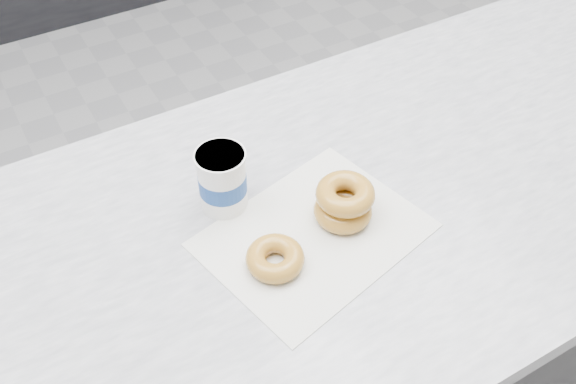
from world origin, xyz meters
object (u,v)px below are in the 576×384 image
counter (282,368)px  donut_single (275,258)px  donut_stack (344,202)px  coffee_cup (222,180)px

counter → donut_single: 0.47m
counter → donut_stack: 0.50m
counter → donut_single: size_ratio=33.38×
counter → donut_single: donut_single is taller
counter → coffee_cup: bearing=117.9°
counter → coffee_cup: coffee_cup is taller
donut_single → coffee_cup: coffee_cup is taller
donut_single → coffee_cup: 0.16m
counter → donut_stack: bearing=-13.5°
counter → donut_stack: donut_stack is taller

